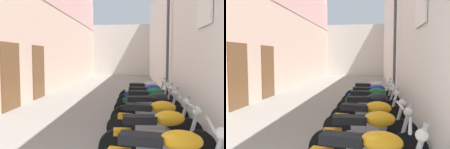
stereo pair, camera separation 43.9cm
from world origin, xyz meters
TOP-DOWN VIEW (x-y plane):
  - ground_plane at (0.00, 8.29)m, footprint 36.58×36.58m
  - building_left at (-2.86, 10.24)m, footprint 0.45×20.58m
  - building_right at (2.87, 10.29)m, footprint 0.45×20.58m
  - building_far_end at (0.00, 21.58)m, footprint 8.34×2.00m
  - motorcycle_second at (1.73, 2.05)m, footprint 1.85×0.58m
  - motorcycle_third at (1.73, 2.89)m, footprint 1.84×0.58m
  - motorcycle_fourth at (1.73, 3.85)m, footprint 1.84×0.58m
  - motorcycle_fifth at (1.73, 4.74)m, footprint 1.85×0.58m
  - motorcycle_sixth at (1.73, 5.49)m, footprint 1.85×0.58m
  - motorcycle_seventh at (1.73, 6.49)m, footprint 1.85×0.58m
  - street_lamp at (2.44, 6.97)m, footprint 0.79×0.18m

SIDE VIEW (x-z plane):
  - ground_plane at x=0.00m, z-range 0.00..0.00m
  - motorcycle_second at x=1.73m, z-range -0.02..1.02m
  - motorcycle_third at x=1.73m, z-range -0.02..1.02m
  - motorcycle_fourth at x=1.73m, z-range -0.02..1.02m
  - motorcycle_fifth at x=1.73m, z-range -0.02..1.02m
  - motorcycle_sixth at x=1.73m, z-range -0.02..1.02m
  - motorcycle_seventh at x=1.73m, z-range -0.02..1.02m
  - building_far_end at x=0.00m, z-range 0.00..4.76m
  - street_lamp at x=2.44m, z-range 0.40..5.48m
  - building_right at x=2.87m, z-range 0.00..6.43m
  - building_left at x=-2.86m, z-range 0.03..7.57m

